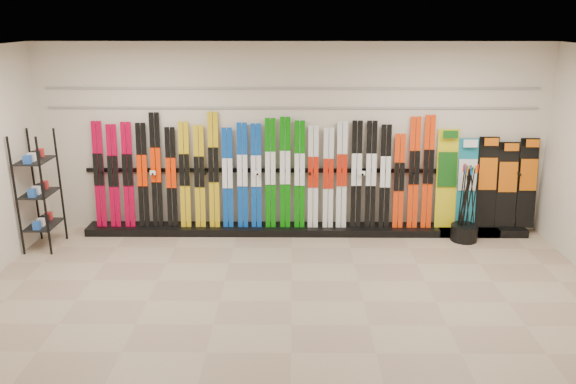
{
  "coord_description": "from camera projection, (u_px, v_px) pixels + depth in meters",
  "views": [
    {
      "loc": [
        0.01,
        -6.19,
        3.37
      ],
      "look_at": [
        -0.05,
        1.0,
        1.1
      ],
      "focal_mm": 35.0,
      "sensor_mm": 36.0,
      "label": 1
    }
  ],
  "objects": [
    {
      "name": "ski_rack_base",
      "position": [
        306.0,
        230.0,
        9.07
      ],
      "size": [
        8.0,
        0.4,
        0.12
      ],
      "primitive_type": "cube",
      "color": "black",
      "rests_on": "floor"
    },
    {
      "name": "skis",
      "position": [
        263.0,
        175.0,
        8.86
      ],
      "size": [
        5.37,
        0.24,
        1.83
      ],
      "color": "#A40027",
      "rests_on": "ski_rack_base"
    },
    {
      "name": "back_wall",
      "position": [
        292.0,
        139.0,
        8.85
      ],
      "size": [
        8.0,
        0.0,
        8.0
      ],
      "primitive_type": "plane",
      "rotation": [
        1.57,
        0.0,
        0.0
      ],
      "color": "beige",
      "rests_on": "floor"
    },
    {
      "name": "snowboards",
      "position": [
        485.0,
        183.0,
        8.88
      ],
      "size": [
        1.59,
        0.24,
        1.56
      ],
      "color": "gold",
      "rests_on": "ski_rack_base"
    },
    {
      "name": "ceiling",
      "position": [
        292.0,
        51.0,
        6.02
      ],
      "size": [
        8.0,
        8.0,
        0.0
      ],
      "primitive_type": "plane",
      "rotation": [
        3.14,
        0.0,
        0.0
      ],
      "color": "silver",
      "rests_on": "back_wall"
    },
    {
      "name": "slatwall_rail_0",
      "position": [
        292.0,
        108.0,
        8.68
      ],
      "size": [
        7.6,
        0.02,
        0.03
      ],
      "primitive_type": "cube",
      "color": "gray",
      "rests_on": "back_wall"
    },
    {
      "name": "floor",
      "position": [
        291.0,
        301.0,
        6.92
      ],
      "size": [
        8.0,
        8.0,
        0.0
      ],
      "primitive_type": "plane",
      "color": "gray",
      "rests_on": "ground"
    },
    {
      "name": "accessory_rack",
      "position": [
        39.0,
        191.0,
        8.3
      ],
      "size": [
        0.4,
        0.6,
        1.77
      ],
      "primitive_type": "cube",
      "color": "black",
      "rests_on": "floor"
    },
    {
      "name": "ski_poles",
      "position": [
        466.0,
        203.0,
        8.63
      ],
      "size": [
        0.3,
        0.34,
        1.18
      ],
      "color": "black",
      "rests_on": "pole_bin"
    },
    {
      "name": "slatwall_rail_1",
      "position": [
        292.0,
        88.0,
        8.59
      ],
      "size": [
        7.6,
        0.02,
        0.03
      ],
      "primitive_type": "cube",
      "color": "gray",
      "rests_on": "back_wall"
    },
    {
      "name": "pole_bin",
      "position": [
        464.0,
        233.0,
        8.76
      ],
      "size": [
        0.41,
        0.41,
        0.25
      ],
      "primitive_type": "cylinder",
      "color": "black",
      "rests_on": "floor"
    }
  ]
}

